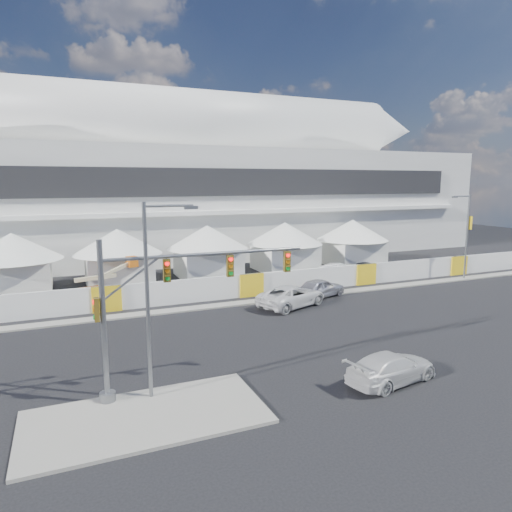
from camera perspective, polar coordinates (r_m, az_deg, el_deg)
name	(u,v)px	position (r m, az deg, el deg)	size (l,w,h in m)	color
ground	(251,369)	(25.01, -0.66, -13.99)	(160.00, 160.00, 0.00)	black
median_island	(146,417)	(20.90, -13.54, -18.99)	(10.00, 5.00, 0.15)	gray
far_curb	(395,286)	(45.40, 16.99, -3.62)	(80.00, 1.20, 0.12)	gray
stadium	(195,185)	(65.13, -7.59, 8.84)	(80.00, 24.80, 21.98)	silver
tent_row	(164,249)	(46.67, -11.38, 0.81)	(53.40, 8.40, 5.40)	white
hoarding_fence	(251,285)	(39.67, -0.62, -3.65)	(70.00, 0.25, 2.00)	white
scaffold_tower	(429,206)	(79.29, 20.77, 5.89)	(4.40, 4.40, 12.00)	#595B60
sedan_silver	(320,288)	(39.80, 8.03, -3.95)	(4.85, 1.95, 1.65)	#B8B7BC
pickup_curb	(292,296)	(36.66, 4.48, -5.00)	(6.12, 2.82, 1.70)	silver
pickup_near	(392,368)	(24.28, 16.58, -13.23)	(5.15, 2.09, 1.49)	silver
lot_car_a	(339,271)	(48.01, 10.37, -1.85)	(4.42, 1.54, 1.46)	silver
lot_car_b	(366,267)	(50.93, 13.59, -1.40)	(3.90, 1.57, 1.33)	black
traffic_mast	(152,308)	(21.31, -12.85, -6.33)	(10.01, 0.71, 7.31)	slate
streetlight_median	(152,287)	(20.75, -12.83, -3.85)	(2.46, 0.25, 8.89)	gray
streetlight_curb	(466,230)	(50.56, 24.78, 2.93)	(2.56, 0.58, 8.65)	slate
boom_lift	(91,290)	(40.78, -19.91, -4.01)	(6.73, 2.35, 3.31)	orange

